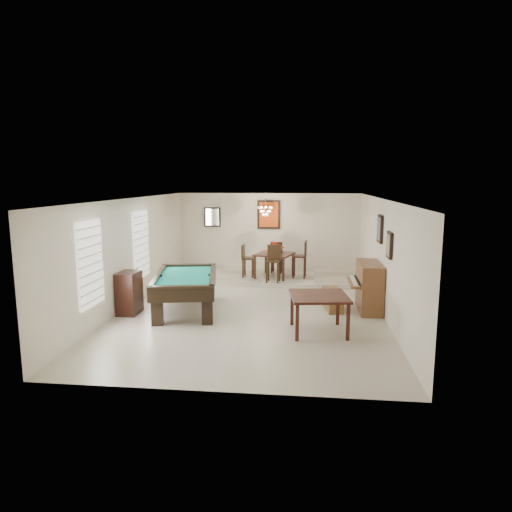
% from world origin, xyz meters
% --- Properties ---
extents(ground_plane, '(6.00, 9.00, 0.02)m').
position_xyz_m(ground_plane, '(0.00, 0.00, -0.01)').
color(ground_plane, beige).
extents(wall_back, '(6.00, 0.04, 2.60)m').
position_xyz_m(wall_back, '(0.00, 4.50, 1.30)').
color(wall_back, silver).
rests_on(wall_back, ground_plane).
extents(wall_front, '(6.00, 0.04, 2.60)m').
position_xyz_m(wall_front, '(0.00, -4.50, 1.30)').
color(wall_front, silver).
rests_on(wall_front, ground_plane).
extents(wall_left, '(0.04, 9.00, 2.60)m').
position_xyz_m(wall_left, '(-3.00, 0.00, 1.30)').
color(wall_left, silver).
rests_on(wall_left, ground_plane).
extents(wall_right, '(0.04, 9.00, 2.60)m').
position_xyz_m(wall_right, '(3.00, 0.00, 1.30)').
color(wall_right, silver).
rests_on(wall_right, ground_plane).
extents(ceiling, '(6.00, 9.00, 0.04)m').
position_xyz_m(ceiling, '(0.00, 0.00, 2.60)').
color(ceiling, white).
rests_on(ceiling, wall_back).
extents(dining_step, '(6.00, 2.50, 0.12)m').
position_xyz_m(dining_step, '(0.00, 3.25, 0.06)').
color(dining_step, beige).
rests_on(dining_step, ground_plane).
extents(window_left_front, '(0.06, 1.00, 1.70)m').
position_xyz_m(window_left_front, '(-2.97, -2.20, 1.40)').
color(window_left_front, white).
rests_on(window_left_front, wall_left).
extents(window_left_rear, '(0.06, 1.00, 1.70)m').
position_xyz_m(window_left_rear, '(-2.97, 0.60, 1.40)').
color(window_left_rear, white).
rests_on(window_left_rear, wall_left).
extents(pool_table, '(1.80, 2.73, 0.84)m').
position_xyz_m(pool_table, '(-1.52, -0.51, 0.42)').
color(pool_table, black).
rests_on(pool_table, ground_plane).
extents(square_table, '(1.25, 1.25, 0.77)m').
position_xyz_m(square_table, '(1.52, -1.69, 0.38)').
color(square_table, black).
rests_on(square_table, ground_plane).
extents(upright_piano, '(0.76, 1.35, 1.13)m').
position_xyz_m(upright_piano, '(2.60, 0.05, 0.56)').
color(upright_piano, brown).
rests_on(upright_piano, ground_plane).
extents(piano_bench, '(0.47, 0.92, 0.49)m').
position_xyz_m(piano_bench, '(1.89, -0.01, 0.24)').
color(piano_bench, brown).
rests_on(piano_bench, ground_plane).
extents(apothecary_chest, '(0.43, 0.65, 0.97)m').
position_xyz_m(apothecary_chest, '(-2.76, -0.84, 0.49)').
color(apothecary_chest, black).
rests_on(apothecary_chest, ground_plane).
extents(dining_table, '(1.27, 1.27, 0.85)m').
position_xyz_m(dining_table, '(0.30, 2.94, 0.54)').
color(dining_table, black).
rests_on(dining_table, dining_step).
extents(flower_vase, '(0.17, 0.17, 0.26)m').
position_xyz_m(flower_vase, '(0.30, 2.94, 1.10)').
color(flower_vase, red).
rests_on(flower_vase, dining_table).
extents(dining_chair_south, '(0.43, 0.43, 1.07)m').
position_xyz_m(dining_chair_south, '(0.31, 2.25, 0.65)').
color(dining_chair_south, black).
rests_on(dining_chair_south, dining_step).
extents(dining_chair_north, '(0.41, 0.41, 1.00)m').
position_xyz_m(dining_chair_north, '(0.34, 3.64, 0.62)').
color(dining_chair_north, black).
rests_on(dining_chair_north, dining_step).
extents(dining_chair_west, '(0.39, 0.39, 0.99)m').
position_xyz_m(dining_chair_west, '(-0.48, 2.89, 0.61)').
color(dining_chair_west, black).
rests_on(dining_chair_west, dining_step).
extents(dining_chair_east, '(0.45, 0.45, 1.12)m').
position_xyz_m(dining_chair_east, '(1.05, 2.98, 0.68)').
color(dining_chair_east, black).
rests_on(dining_chair_east, dining_step).
extents(chandelier, '(0.44, 0.44, 0.60)m').
position_xyz_m(chandelier, '(0.00, 3.20, 2.20)').
color(chandelier, '#FFE5B2').
rests_on(chandelier, ceiling).
extents(back_painting, '(0.75, 0.06, 0.95)m').
position_xyz_m(back_painting, '(0.00, 4.46, 1.90)').
color(back_painting, '#D84C14').
rests_on(back_painting, wall_back).
extents(back_mirror, '(0.55, 0.06, 0.65)m').
position_xyz_m(back_mirror, '(-1.90, 4.46, 1.80)').
color(back_mirror, white).
rests_on(back_mirror, wall_back).
extents(right_picture_upper, '(0.06, 0.55, 0.65)m').
position_xyz_m(right_picture_upper, '(2.96, 0.30, 1.90)').
color(right_picture_upper, slate).
rests_on(right_picture_upper, wall_right).
extents(right_picture_lower, '(0.06, 0.45, 0.55)m').
position_xyz_m(right_picture_lower, '(2.96, -1.00, 1.70)').
color(right_picture_lower, gray).
rests_on(right_picture_lower, wall_right).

